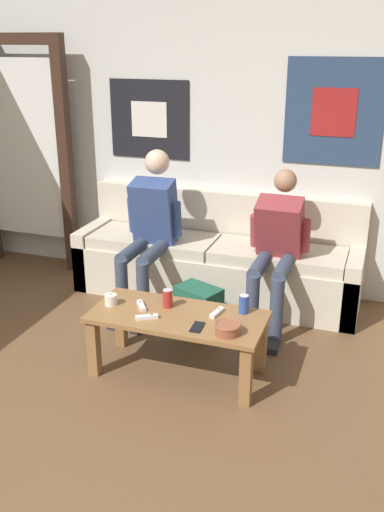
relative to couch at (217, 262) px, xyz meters
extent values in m
plane|color=brown|center=(-0.24, -2.39, -0.30)|extent=(18.00, 18.00, 0.00)
cube|color=silver|center=(-0.24, 0.33, 0.97)|extent=(10.00, 0.05, 2.55)
cube|color=black|center=(-0.73, 0.30, 1.14)|extent=(0.74, 0.01, 0.67)
cube|color=silver|center=(-0.73, 0.29, 1.14)|extent=(0.33, 0.01, 0.30)
cube|color=navy|center=(0.85, 0.30, 1.26)|extent=(0.77, 0.01, 0.83)
cube|color=maroon|center=(0.85, 0.29, 1.26)|extent=(0.34, 0.01, 0.37)
cube|color=#382319|center=(-1.48, 0.11, 0.72)|extent=(0.10, 0.10, 2.05)
cube|color=#382319|center=(-1.93, 0.11, 1.80)|extent=(1.00, 0.10, 0.10)
cube|color=silver|center=(-1.93, 0.13, 0.83)|extent=(0.82, 0.02, 1.64)
cube|color=beige|center=(0.00, 0.24, 0.13)|extent=(2.42, 0.13, 0.86)
cube|color=beige|center=(0.00, -0.09, -0.09)|extent=(2.42, 0.54, 0.41)
cube|color=beige|center=(-1.15, -0.09, -0.03)|extent=(0.12, 0.54, 0.53)
cube|color=beige|center=(1.15, -0.09, -0.03)|extent=(0.12, 0.54, 0.53)
cube|color=beige|center=(-0.54, -0.09, 0.16)|extent=(1.07, 0.50, 0.10)
cube|color=beige|center=(0.54, -0.09, 0.16)|extent=(1.07, 0.50, 0.10)
cube|color=olive|center=(0.12, -1.28, 0.11)|extent=(1.14, 0.52, 0.03)
cube|color=olive|center=(-0.39, -1.08, -0.10)|extent=(0.07, 0.07, 0.40)
cube|color=olive|center=(0.64, -1.08, -0.10)|extent=(0.07, 0.07, 0.40)
cube|color=olive|center=(-0.39, -1.49, -0.10)|extent=(0.07, 0.07, 0.40)
cube|color=olive|center=(0.64, -1.49, -0.10)|extent=(0.07, 0.07, 0.40)
cylinder|color=#384256|center=(-0.56, -0.51, 0.21)|extent=(0.11, 0.42, 0.11)
cylinder|color=#384256|center=(-0.56, -0.72, -0.03)|extent=(0.10, 0.10, 0.49)
cube|color=#232328|center=(-0.56, -0.79, -0.28)|extent=(0.11, 0.25, 0.05)
cylinder|color=#384256|center=(-0.38, -0.51, 0.21)|extent=(0.11, 0.42, 0.11)
cylinder|color=#384256|center=(-0.38, -0.72, -0.03)|extent=(0.10, 0.10, 0.49)
cube|color=#232328|center=(-0.38, -0.79, -0.28)|extent=(0.11, 0.25, 0.05)
cube|color=#33477F|center=(-0.47, -0.25, 0.47)|extent=(0.35, 0.34, 0.57)
sphere|color=beige|center=(-0.47, -0.17, 0.87)|extent=(0.20, 0.20, 0.20)
cylinder|color=#33477F|center=(-0.66, -0.25, 0.43)|extent=(0.08, 0.11, 0.30)
cylinder|color=#33477F|center=(-0.27, -0.25, 0.43)|extent=(0.08, 0.11, 0.30)
cylinder|color=#384256|center=(0.48, -0.49, 0.21)|extent=(0.11, 0.38, 0.11)
cylinder|color=#384256|center=(0.48, -0.68, -0.03)|extent=(0.10, 0.10, 0.49)
cube|color=#232328|center=(0.48, -0.75, -0.28)|extent=(0.11, 0.25, 0.05)
cylinder|color=#384256|center=(0.66, -0.49, 0.21)|extent=(0.11, 0.38, 0.11)
cylinder|color=#384256|center=(0.66, -0.68, -0.03)|extent=(0.10, 0.10, 0.49)
cube|color=#232328|center=(0.66, -0.75, -0.28)|extent=(0.11, 0.25, 0.05)
cube|color=maroon|center=(0.57, -0.22, 0.44)|extent=(0.34, 0.37, 0.52)
sphere|color=#9E7556|center=(0.57, -0.10, 0.78)|extent=(0.18, 0.18, 0.18)
cylinder|color=maroon|center=(0.37, -0.21, 0.40)|extent=(0.08, 0.12, 0.27)
cylinder|color=maroon|center=(0.76, -0.21, 0.40)|extent=(0.08, 0.12, 0.27)
cube|color=#1E5642|center=(0.07, -0.69, -0.12)|extent=(0.38, 0.32, 0.36)
cube|color=#1E5642|center=(0.03, -0.78, -0.20)|extent=(0.24, 0.16, 0.16)
cylinder|color=brown|center=(0.50, -1.42, 0.16)|extent=(0.16, 0.16, 0.06)
torus|color=brown|center=(0.50, -1.42, 0.19)|extent=(0.16, 0.16, 0.02)
cylinder|color=silver|center=(-0.35, -1.29, 0.16)|extent=(0.08, 0.08, 0.07)
cylinder|color=black|center=(-0.35, -1.29, 0.21)|extent=(0.00, 0.00, 0.01)
cylinder|color=#28479E|center=(0.52, -1.11, 0.19)|extent=(0.07, 0.07, 0.12)
cylinder|color=silver|center=(0.52, -1.11, 0.25)|extent=(0.06, 0.06, 0.00)
cylinder|color=maroon|center=(0.02, -1.20, 0.19)|extent=(0.07, 0.07, 0.12)
cylinder|color=silver|center=(0.02, -1.20, 0.25)|extent=(0.06, 0.06, 0.00)
cube|color=white|center=(-0.04, -1.40, 0.14)|extent=(0.14, 0.10, 0.02)
cylinder|color=#333842|center=(-0.01, -1.39, 0.16)|extent=(0.01, 0.01, 0.00)
cube|color=white|center=(-0.14, -1.26, 0.14)|extent=(0.11, 0.14, 0.02)
cylinder|color=#333842|center=(-0.16, -1.23, 0.16)|extent=(0.01, 0.01, 0.00)
cube|color=white|center=(0.36, -1.19, 0.14)|extent=(0.06, 0.15, 0.02)
cylinder|color=#333842|center=(0.37, -1.16, 0.16)|extent=(0.01, 0.01, 0.00)
cube|color=black|center=(0.30, -1.41, 0.13)|extent=(0.07, 0.14, 0.01)
cube|color=black|center=(0.30, -1.41, 0.14)|extent=(0.06, 0.13, 0.00)
camera|label=1|loc=(1.30, -4.38, 1.80)|focal=40.00mm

